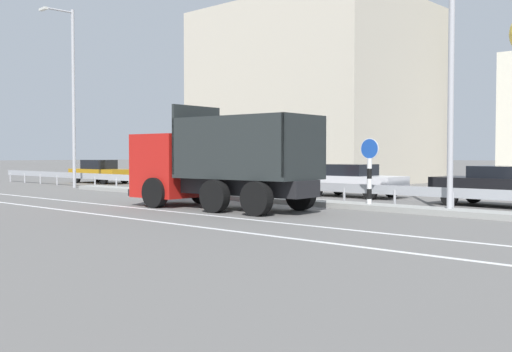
{
  "coord_description": "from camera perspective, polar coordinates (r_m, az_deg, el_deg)",
  "views": [
    {
      "loc": [
        14.49,
        -15.23,
        1.85
      ],
      "look_at": [
        -0.02,
        0.38,
        1.07
      ],
      "focal_mm": 42.0,
      "sensor_mm": 36.0,
      "label": 1
    }
  ],
  "objects": [
    {
      "name": "median_road_sign",
      "position": [
        20.36,
        10.75,
        0.35
      ],
      "size": [
        0.7,
        0.16,
        2.38
      ],
      "color": "white",
      "rests_on": "ground_plane"
    },
    {
      "name": "ground_plane",
      "position": [
        21.1,
        -0.65,
        -2.92
      ],
      "size": [
        320.0,
        320.0,
        0.0
      ],
      "primitive_type": "plane",
      "color": "#605E5B"
    },
    {
      "name": "parked_car_3",
      "position": [
        26.12,
        9.22,
        -0.41
      ],
      "size": [
        4.38,
        2.03,
        1.41
      ],
      "rotation": [
        0.0,
        0.0,
        -1.55
      ],
      "color": "silver",
      "rests_on": "ground_plane"
    },
    {
      "name": "median_guardrail",
      "position": [
        23.2,
        4.2,
        -1.06
      ],
      "size": [
        50.16,
        0.09,
        0.78
      ],
      "color": "#9EA0A5",
      "rests_on": "ground_plane"
    },
    {
      "name": "background_building_0",
      "position": [
        41.4,
        5.52,
        7.55
      ],
      "size": [
        14.01,
        11.21,
        11.58
      ],
      "primitive_type": "cube",
      "color": "beige",
      "rests_on": "ground_plane"
    },
    {
      "name": "dump_truck",
      "position": [
        20.79,
        -5.05,
        0.6
      ],
      "size": [
        7.11,
        3.04,
        3.52
      ],
      "rotation": [
        0.0,
        0.0,
        1.65
      ],
      "color": "red",
      "rests_on": "ground_plane"
    },
    {
      "name": "parked_car_2",
      "position": [
        29.74,
        -0.55,
        -0.18
      ],
      "size": [
        4.44,
        1.8,
        1.31
      ],
      "rotation": [
        0.0,
        0.0,
        1.57
      ],
      "color": "#335B33",
      "rests_on": "ground_plane"
    },
    {
      "name": "lane_strip_0",
      "position": [
        19.04,
        -7.05,
        -3.47
      ],
      "size": [
        50.16,
        0.16,
        0.01
      ],
      "primitive_type": "cube",
      "color": "silver",
      "rests_on": "ground_plane"
    },
    {
      "name": "parked_car_1",
      "position": [
        34.14,
        -8.14,
        0.04
      ],
      "size": [
        4.55,
        1.84,
        1.2
      ],
      "rotation": [
        0.0,
        0.0,
        -1.59
      ],
      "color": "silver",
      "rests_on": "ground_plane"
    },
    {
      "name": "street_lamp_0",
      "position": [
        34.53,
        -17.17,
        7.75
      ],
      "size": [
        0.71,
        1.86,
        9.72
      ],
      "color": "#ADADB2",
      "rests_on": "ground_plane"
    },
    {
      "name": "parked_car_0",
      "position": [
        39.27,
        -14.63,
        0.41
      ],
      "size": [
        4.69,
        1.98,
        1.48
      ],
      "rotation": [
        0.0,
        0.0,
        -1.51
      ],
      "color": "#B27A14",
      "rests_on": "ground_plane"
    },
    {
      "name": "lane_strip_1",
      "position": [
        17.76,
        -12.28,
        -3.91
      ],
      "size": [
        50.16,
        0.16,
        0.01
      ],
      "primitive_type": "cube",
      "color": "silver",
      "rests_on": "ground_plane"
    },
    {
      "name": "parked_car_4",
      "position": [
        22.61,
        22.15,
        -0.86
      ],
      "size": [
        4.54,
        2.22,
        1.43
      ],
      "rotation": [
        0.0,
        0.0,
        1.5
      ],
      "color": "black",
      "rests_on": "ground_plane"
    },
    {
      "name": "median_island",
      "position": [
        22.58,
        2.85,
        -2.37
      ],
      "size": [
        27.59,
        1.1,
        0.18
      ],
      "primitive_type": "cube",
      "color": "gray",
      "rests_on": "ground_plane"
    },
    {
      "name": "street_lamp_1",
      "position": [
        19.23,
        17.86,
        10.81
      ],
      "size": [
        0.71,
        2.6,
        8.54
      ],
      "color": "#ADADB2",
      "rests_on": "ground_plane"
    }
  ]
}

